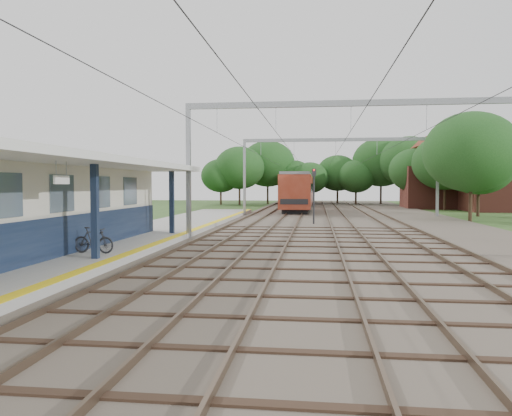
{
  "coord_description": "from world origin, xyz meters",
  "views": [
    {
      "loc": [
        1.55,
        -10.04,
        2.85
      ],
      "look_at": [
        -1.69,
        16.51,
        1.6
      ],
      "focal_mm": 35.0,
      "sensor_mm": 36.0,
      "label": 1
    }
  ],
  "objects": [
    {
      "name": "ground",
      "position": [
        0.0,
        0.0,
        0.0
      ],
      "size": [
        160.0,
        160.0,
        0.0
      ],
      "primitive_type": "plane",
      "color": "#2D4C1E",
      "rests_on": "ground"
    },
    {
      "name": "ballast_bed",
      "position": [
        4.0,
        30.0,
        0.05
      ],
      "size": [
        18.0,
        90.0,
        0.1
      ],
      "primitive_type": "cube",
      "color": "#473D33",
      "rests_on": "ground"
    },
    {
      "name": "platform",
      "position": [
        -7.5,
        14.0,
        0.17
      ],
      "size": [
        5.0,
        52.0,
        0.35
      ],
      "primitive_type": "cube",
      "color": "gray",
      "rests_on": "ground"
    },
    {
      "name": "yellow_stripe",
      "position": [
        -5.25,
        14.0,
        0.35
      ],
      "size": [
        0.45,
        52.0,
        0.01
      ],
      "primitive_type": "cube",
      "color": "yellow",
      "rests_on": "platform"
    },
    {
      "name": "station_building",
      "position": [
        -8.88,
        7.0,
        2.04
      ],
      "size": [
        3.41,
        18.0,
        3.4
      ],
      "color": "beige",
      "rests_on": "platform"
    },
    {
      "name": "canopy",
      "position": [
        -7.77,
        6.0,
        3.64
      ],
      "size": [
        6.4,
        20.0,
        3.44
      ],
      "color": "#101C34",
      "rests_on": "platform"
    },
    {
      "name": "rail_tracks",
      "position": [
        1.5,
        30.0,
        0.18
      ],
      "size": [
        11.8,
        88.0,
        0.15
      ],
      "color": "brown",
      "rests_on": "ballast_bed"
    },
    {
      "name": "catenary_system",
      "position": [
        3.39,
        25.28,
        5.51
      ],
      "size": [
        17.22,
        88.0,
        7.0
      ],
      "color": "gray",
      "rests_on": "ground"
    },
    {
      "name": "tree_band",
      "position": [
        3.84,
        57.12,
        4.92
      ],
      "size": [
        31.72,
        30.88,
        8.82
      ],
      "color": "#382619",
      "rests_on": "ground"
    },
    {
      "name": "house_near",
      "position": [
        21.0,
        46.0,
        2.99
      ],
      "size": [
        7.0,
        6.12,
        7.89
      ],
      "color": "brown",
      "rests_on": "ground"
    },
    {
      "name": "house_far",
      "position": [
        16.0,
        52.0,
        3.23
      ],
      "size": [
        8.0,
        6.12,
        8.66
      ],
      "color": "brown",
      "rests_on": "ground"
    },
    {
      "name": "bicycle",
      "position": [
        -6.53,
        7.19,
        0.83
      ],
      "size": [
        1.63,
        0.61,
        0.96
      ],
      "primitive_type": "imported",
      "rotation": [
        0.0,
        0.0,
        1.47
      ],
      "color": "black",
      "rests_on": "platform"
    },
    {
      "name": "train",
      "position": [
        -0.5,
        54.49,
        2.21
      ],
      "size": [
        3.04,
        37.78,
        3.98
      ],
      "color": "black",
      "rests_on": "ballast_bed"
    },
    {
      "name": "signal_post",
      "position": [
        1.35,
        25.08,
        2.42
      ],
      "size": [
        0.31,
        0.28,
        3.97
      ],
      "rotation": [
        0.0,
        0.0,
        0.27
      ],
      "color": "black",
      "rests_on": "ground"
    }
  ]
}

